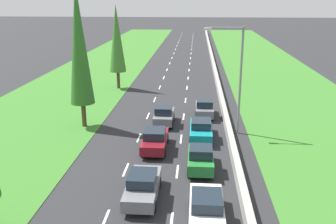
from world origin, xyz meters
The scene contains 15 objects.
ground_plane centered at (0.00, 60.00, 0.00)m, with size 300.00×300.00×0.00m, color #28282B.
grass_verge_left centered at (-12.65, 60.00, 0.02)m, with size 14.00×140.00×0.04m, color #387528.
grass_verge_right centered at (14.35, 60.00, 0.02)m, with size 14.00×140.00×0.04m, color #387528.
median_barrier centered at (5.70, 60.00, 0.42)m, with size 0.44×120.00×0.85m, color #9E9B93.
lane_markings centered at (0.00, 60.00, 0.01)m, with size 3.64×116.00×0.01m.
white_sedan_right_lane centered at (3.55, 15.21, 0.81)m, with size 1.82×4.50×1.64m.
grey_sedan_centre_lane centered at (-0.06, 17.37, 0.81)m, with size 1.82×4.50×1.64m.
green_hatchback_right_lane centered at (3.29, 21.44, 0.84)m, with size 1.74×3.90×1.72m.
maroon_sedan_centre_lane centered at (-0.15, 24.68, 0.81)m, with size 1.82×4.50×1.64m.
grey_hatchback_centre_lane centered at (0.03, 30.65, 0.84)m, with size 1.74×3.90×1.72m.
teal_sedan_right_lane centered at (3.35, 27.24, 0.81)m, with size 1.82×4.50×1.64m.
grey_hatchback_right_lane centered at (3.74, 33.19, 0.84)m, with size 1.74×3.90×1.72m.
poplar_tree_second centered at (-7.07, 29.51, 7.36)m, with size 2.12×2.12×12.61m.
poplar_tree_third centered at (-6.91, 44.11, 6.23)m, with size 2.06×2.06×10.36m.
street_light_mast centered at (6.17, 28.81, 5.23)m, with size 3.20×0.28×9.00m.
Camera 1 is at (2.85, -1.90, 11.29)m, focal length 40.26 mm.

